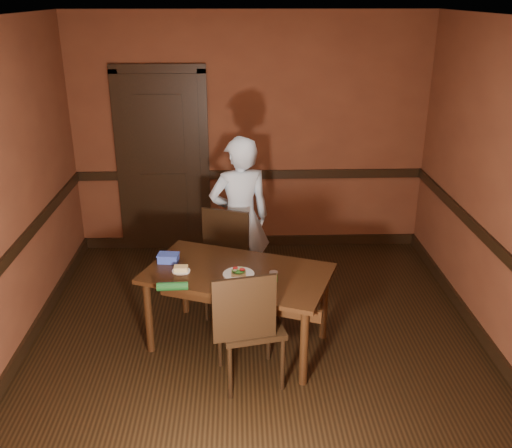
{
  "coord_description": "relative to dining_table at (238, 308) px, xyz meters",
  "views": [
    {
      "loc": [
        -0.15,
        -4.09,
        2.86
      ],
      "look_at": [
        0.0,
        0.35,
        1.05
      ],
      "focal_mm": 40.0,
      "sensor_mm": 36.0,
      "label": 1
    }
  ],
  "objects": [
    {
      "name": "floor",
      "position": [
        0.16,
        -0.15,
        -0.35
      ],
      "size": [
        4.0,
        4.5,
        0.01
      ],
      "primitive_type": "cube",
      "color": "black",
      "rests_on": "ground"
    },
    {
      "name": "food_tub",
      "position": [
        -0.59,
        0.2,
        0.39
      ],
      "size": [
        0.19,
        0.14,
        0.07
      ],
      "rotation": [
        0.0,
        0.0,
        -0.13
      ],
      "color": "blue",
      "rests_on": "dining_table"
    },
    {
      "name": "sandwich_plate",
      "position": [
        0.01,
        -0.07,
        0.37
      ],
      "size": [
        0.26,
        0.26,
        0.06
      ],
      "rotation": [
        0.0,
        0.0,
        -0.25
      ],
      "color": "silver",
      "rests_on": "dining_table"
    },
    {
      "name": "ceiling",
      "position": [
        0.16,
        -0.15,
        2.35
      ],
      "size": [
        4.0,
        4.5,
        0.01
      ],
      "primitive_type": "cube",
      "color": "silver",
      "rests_on": "ground"
    },
    {
      "name": "dado_back",
      "position": [
        0.16,
        2.09,
        0.55
      ],
      "size": [
        4.0,
        0.03,
        0.1
      ],
      "primitive_type": "cube",
      "color": "black",
      "rests_on": "ground"
    },
    {
      "name": "wrapped_veg",
      "position": [
        -0.51,
        -0.3,
        0.39
      ],
      "size": [
        0.25,
        0.08,
        0.07
      ],
      "primitive_type": "cylinder",
      "rotation": [
        0.0,
        1.57,
        0.04
      ],
      "color": "#15471B",
      "rests_on": "dining_table"
    },
    {
      "name": "chair_far",
      "position": [
        -0.04,
        0.52,
        0.14
      ],
      "size": [
        0.58,
        0.58,
        0.98
      ],
      "primitive_type": null,
      "rotation": [
        0.0,
        0.0,
        -0.33
      ],
      "color": "black",
      "rests_on": "floor"
    },
    {
      "name": "person",
      "position": [
        0.03,
        0.89,
        0.47
      ],
      "size": [
        0.68,
        0.53,
        1.64
      ],
      "primitive_type": "imported",
      "rotation": [
        0.0,
        0.0,
        3.39
      ],
      "color": "silver",
      "rests_on": "floor"
    },
    {
      "name": "cheese_saucer",
      "position": [
        -0.47,
        0.02,
        0.37
      ],
      "size": [
        0.15,
        0.15,
        0.05
      ],
      "rotation": [
        0.0,
        0.0,
        0.28
      ],
      "color": "silver",
      "rests_on": "dining_table"
    },
    {
      "name": "wall_front",
      "position": [
        0.16,
        -2.4,
        1.0
      ],
      "size": [
        4.0,
        0.02,
        2.7
      ],
      "primitive_type": "cube",
      "color": "brown",
      "rests_on": "ground"
    },
    {
      "name": "baseboard_back",
      "position": [
        0.16,
        2.09,
        -0.29
      ],
      "size": [
        4.0,
        0.03,
        0.12
      ],
      "primitive_type": "cube",
      "color": "black",
      "rests_on": "ground"
    },
    {
      "name": "wall_back",
      "position": [
        0.16,
        2.1,
        1.0
      ],
      "size": [
        4.0,
        0.02,
        2.7
      ],
      "primitive_type": "cube",
      "color": "brown",
      "rests_on": "ground"
    },
    {
      "name": "baseboard_left",
      "position": [
        -1.82,
        -0.15,
        -0.29
      ],
      "size": [
        0.03,
        4.5,
        0.12
      ],
      "primitive_type": "cube",
      "color": "black",
      "rests_on": "ground"
    },
    {
      "name": "dado_right",
      "position": [
        2.15,
        -0.15,
        0.55
      ],
      "size": [
        0.03,
        4.5,
        0.1
      ],
      "primitive_type": "cube",
      "color": "black",
      "rests_on": "ground"
    },
    {
      "name": "dining_table",
      "position": [
        0.0,
        0.0,
        0.0
      ],
      "size": [
        1.71,
        1.33,
        0.71
      ],
      "primitive_type": "cube",
      "rotation": [
        0.0,
        0.0,
        -0.37
      ],
      "color": "black",
      "rests_on": "floor"
    },
    {
      "name": "chair_near",
      "position": [
        0.09,
        -0.47,
        0.15
      ],
      "size": [
        0.56,
        0.56,
        1.01
      ],
      "primitive_type": null,
      "rotation": [
        0.0,
        0.0,
        3.35
      ],
      "color": "black",
      "rests_on": "floor"
    },
    {
      "name": "sauce_jar",
      "position": [
        0.29,
        -0.18,
        0.4
      ],
      "size": [
        0.07,
        0.07,
        0.08
      ],
      "rotation": [
        0.0,
        0.0,
        0.19
      ],
      "color": "#50943E",
      "rests_on": "dining_table"
    },
    {
      "name": "door",
      "position": [
        -0.84,
        2.07,
        0.74
      ],
      "size": [
        1.05,
        0.07,
        2.2
      ],
      "color": "black",
      "rests_on": "ground"
    },
    {
      "name": "dado_left",
      "position": [
        -1.82,
        -0.15,
        0.55
      ],
      "size": [
        0.03,
        4.5,
        0.1
      ],
      "primitive_type": "cube",
      "color": "black",
      "rests_on": "ground"
    },
    {
      "name": "baseboard_right",
      "position": [
        2.15,
        -0.15,
        -0.29
      ],
      "size": [
        0.03,
        4.5,
        0.12
      ],
      "primitive_type": "cube",
      "color": "black",
      "rests_on": "ground"
    }
  ]
}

